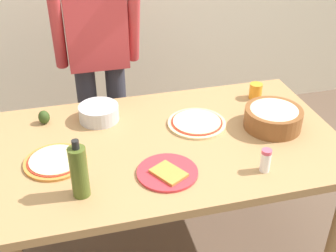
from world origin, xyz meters
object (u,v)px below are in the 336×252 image
at_px(dining_table, 171,156).
at_px(salt_shaker, 266,160).
at_px(plate_with_slice, 168,172).
at_px(pizza_raw_on_board, 197,123).
at_px(person_cook, 98,50).
at_px(olive_oil_bottle, 79,171).
at_px(cup_orange, 256,91).
at_px(pizza_cooked_on_tray, 55,161).
at_px(popcorn_bowl, 273,116).
at_px(mixing_bowl_steel, 99,113).
at_px(avocado, 44,117).

xyz_separation_m(dining_table, salt_shaker, (0.33, -0.32, 0.14)).
bearing_deg(plate_with_slice, pizza_raw_on_board, 55.49).
xyz_separation_m(dining_table, person_cook, (-0.24, 0.76, 0.27)).
relative_size(plate_with_slice, olive_oil_bottle, 1.02).
distance_m(dining_table, cup_orange, 0.65).
height_order(dining_table, plate_with_slice, plate_with_slice).
height_order(pizza_cooked_on_tray, popcorn_bowl, popcorn_bowl).
bearing_deg(cup_orange, mixing_bowl_steel, -178.64).
bearing_deg(pizza_raw_on_board, popcorn_bowl, -18.22).
xyz_separation_m(pizza_raw_on_board, cup_orange, (0.40, 0.19, 0.03)).
height_order(plate_with_slice, popcorn_bowl, popcorn_bowl).
bearing_deg(avocado, pizza_cooked_on_tray, -83.72).
height_order(person_cook, olive_oil_bottle, person_cook).
height_order(popcorn_bowl, olive_oil_bottle, olive_oil_bottle).
distance_m(pizza_cooked_on_tray, popcorn_bowl, 1.05).
xyz_separation_m(plate_with_slice, popcorn_bowl, (0.59, 0.23, 0.05)).
distance_m(dining_table, plate_with_slice, 0.27).
xyz_separation_m(pizza_cooked_on_tray, cup_orange, (1.09, 0.34, 0.03)).
bearing_deg(person_cook, pizza_cooked_on_tray, -110.13).
distance_m(person_cook, cup_orange, 0.93).
xyz_separation_m(salt_shaker, avocado, (-0.90, 0.63, -0.02)).
xyz_separation_m(dining_table, pizza_raw_on_board, (0.16, 0.11, 0.10)).
xyz_separation_m(dining_table, popcorn_bowl, (0.51, -0.01, 0.15)).
distance_m(olive_oil_bottle, avocado, 0.61).
height_order(person_cook, cup_orange, person_cook).
bearing_deg(salt_shaker, mixing_bowl_steel, 136.54).
xyz_separation_m(olive_oil_bottle, cup_orange, (1.00, 0.58, -0.07)).
distance_m(dining_table, person_cook, 0.84).
bearing_deg(dining_table, popcorn_bowl, -0.97).
xyz_separation_m(plate_with_slice, olive_oil_bottle, (-0.36, -0.04, 0.11)).
bearing_deg(pizza_cooked_on_tray, pizza_raw_on_board, 12.21).
bearing_deg(pizza_cooked_on_tray, dining_table, 4.63).
bearing_deg(plate_with_slice, olive_oil_bottle, -173.65).
bearing_deg(cup_orange, avocado, 179.25).
distance_m(olive_oil_bottle, cup_orange, 1.15).
bearing_deg(popcorn_bowl, person_cook, 134.55).
relative_size(dining_table, cup_orange, 18.82).
height_order(pizza_raw_on_board, avocado, avocado).
relative_size(person_cook, salt_shaker, 15.28).
height_order(dining_table, avocado, avocado).
bearing_deg(popcorn_bowl, avocado, 163.67).
bearing_deg(pizza_cooked_on_tray, person_cook, 69.87).
bearing_deg(cup_orange, plate_with_slice, -139.93).
bearing_deg(olive_oil_bottle, pizza_cooked_on_tray, 111.46).
distance_m(person_cook, pizza_cooked_on_tray, 0.87).
xyz_separation_m(mixing_bowl_steel, cup_orange, (0.86, 0.02, 0.00)).
bearing_deg(mixing_bowl_steel, person_cook, 82.54).
bearing_deg(person_cook, olive_oil_bottle, -100.85).
height_order(olive_oil_bottle, salt_shaker, olive_oil_bottle).
height_order(pizza_cooked_on_tray, olive_oil_bottle, olive_oil_bottle).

